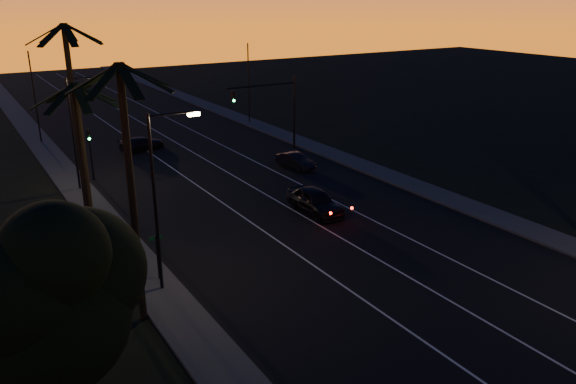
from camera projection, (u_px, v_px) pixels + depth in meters
road at (258, 195)px, 41.61m from camera, size 20.00×170.00×0.01m
sidewalk_left at (105, 224)px, 36.02m from camera, size 2.40×170.00×0.16m
sidewalk_right at (375, 170)px, 47.14m from camera, size 2.40×170.00×0.16m
lane_stripe_left at (221, 202)px, 40.11m from camera, size 0.12×160.00×0.01m
lane_stripe_mid at (264, 193)px, 41.85m from camera, size 0.12×160.00×0.01m
lane_stripe_right at (303, 185)px, 43.59m from camera, size 0.12×160.00×0.01m
bushy_tree at (52, 294)px, 17.90m from camera, size 6.30×5.30×8.30m
palm_near at (130, 171)px, 23.38m from camera, size 4.25×4.16×11.53m
palm_mid at (84, 158)px, 28.17m from camera, size 4.25×4.16×10.03m
palm_far at (74, 110)px, 33.02m from camera, size 4.25×4.16×12.53m
streetlight_left_near at (160, 189)px, 26.51m from camera, size 2.55×0.26×9.00m
streetlight_left_far at (76, 124)px, 41.04m from camera, size 2.55×0.26×8.50m
street_sign at (157, 252)px, 28.48m from camera, size 0.70×0.06×2.60m
signal_mast at (273, 101)px, 51.58m from camera, size 7.10×0.41×7.00m
signal_post at (90, 145)px, 43.94m from camera, size 0.28×0.37×4.20m
far_pole_left at (35, 98)px, 54.70m from camera, size 0.14×0.14×9.00m
far_pole_right at (249, 84)px, 63.22m from camera, size 0.14×0.14×9.00m
lead_car at (315, 201)px, 37.93m from camera, size 1.98×5.48×1.67m
right_car at (295, 161)px, 47.81m from camera, size 1.91×4.02×1.27m
cross_car at (142, 144)px, 53.31m from camera, size 4.72×2.92×1.28m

